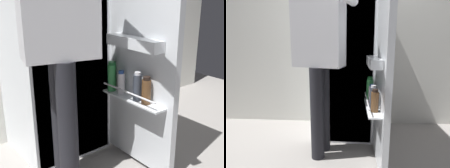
# 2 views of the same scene
# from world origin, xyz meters

# --- Properties ---
(refrigerator) EXTENTS (0.67, 1.20, 1.76)m
(refrigerator) POSITION_xyz_m (0.03, 0.49, 0.88)
(refrigerator) COLOR silver
(refrigerator) RESTS_ON ground_plane
(person) EXTENTS (0.56, 0.80, 1.68)m
(person) POSITION_xyz_m (-0.19, 0.05, 1.01)
(person) COLOR black
(person) RESTS_ON ground_plane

